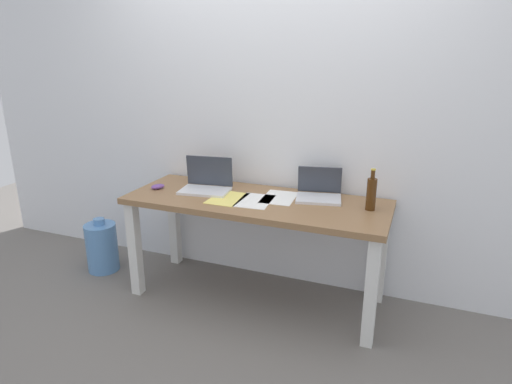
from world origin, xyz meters
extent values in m
plane|color=slate|center=(0.00, 0.00, 0.00)|extent=(8.00, 8.00, 0.00)
cube|color=white|center=(0.00, 0.38, 1.30)|extent=(5.20, 0.08, 2.60)
cube|color=olive|center=(0.00, 0.00, 0.71)|extent=(1.74, 0.64, 0.04)
cube|color=silver|center=(-0.81, -0.26, 0.34)|extent=(0.07, 0.07, 0.69)
cube|color=silver|center=(0.81, -0.26, 0.34)|extent=(0.07, 0.07, 0.69)
cube|color=silver|center=(-0.81, 0.26, 0.34)|extent=(0.07, 0.07, 0.69)
cube|color=silver|center=(0.81, 0.26, 0.34)|extent=(0.07, 0.07, 0.69)
cube|color=silver|center=(-0.39, 0.01, 0.74)|extent=(0.36, 0.25, 0.02)
cube|color=#333842|center=(-0.40, 0.12, 0.85)|extent=(0.34, 0.07, 0.21)
cube|color=silver|center=(0.39, 0.13, 0.74)|extent=(0.33, 0.26, 0.02)
cube|color=#333842|center=(0.37, 0.24, 0.84)|extent=(0.29, 0.09, 0.18)
cylinder|color=#47280F|center=(0.73, 0.07, 0.83)|extent=(0.06, 0.06, 0.20)
cylinder|color=#47280F|center=(0.73, 0.07, 0.96)|extent=(0.03, 0.03, 0.05)
cylinder|color=gold|center=(0.73, 0.07, 0.99)|extent=(0.03, 0.03, 0.01)
ellipsoid|color=#724799|center=(-0.73, -0.04, 0.75)|extent=(0.10, 0.12, 0.03)
cube|color=white|center=(0.01, -0.04, 0.73)|extent=(0.23, 0.31, 0.00)
cube|color=white|center=(0.13, 0.09, 0.73)|extent=(0.23, 0.31, 0.00)
cube|color=#F4E06B|center=(-0.18, -0.06, 0.73)|extent=(0.21, 0.30, 0.00)
cylinder|color=#598CC6|center=(-1.28, -0.07, 0.19)|extent=(0.24, 0.24, 0.38)
cylinder|color=#598CC6|center=(-1.28, -0.07, 0.41)|extent=(0.08, 0.08, 0.05)
camera|label=1|loc=(1.00, -2.55, 1.66)|focal=30.73mm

